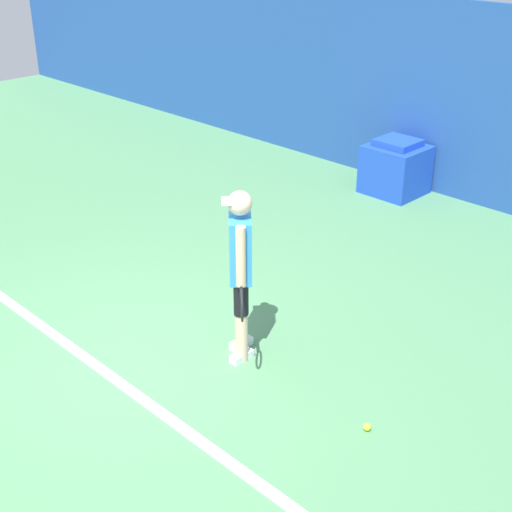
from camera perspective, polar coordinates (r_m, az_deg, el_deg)
ground_plane at (r=6.90m, az=-9.73°, el=-8.67°), size 24.00×24.00×0.00m
back_wall at (r=10.55m, az=17.12°, el=11.37°), size 24.00×0.10×2.77m
court_baseline at (r=6.79m, az=-11.46°, el=-9.46°), size 21.60×0.10×0.01m
tennis_player at (r=6.49m, az=-1.24°, el=-0.97°), size 0.71×0.67×1.68m
tennis_ball at (r=6.13m, az=8.88°, el=-13.37°), size 0.07×0.07×0.07m
covered_chair at (r=10.86m, az=11.10°, el=6.94°), size 0.82×0.78×0.82m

